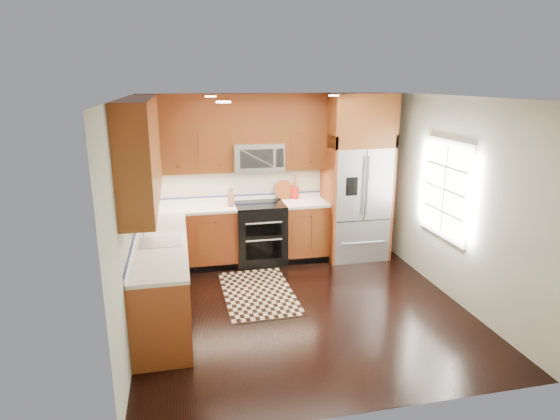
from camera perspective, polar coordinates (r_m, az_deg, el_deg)
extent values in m
plane|color=black|center=(6.06, 2.78, -11.81)|extent=(4.00, 4.00, 0.00)
cube|color=beige|center=(7.48, -1.05, 4.09)|extent=(4.00, 0.02, 2.60)
cube|color=beige|center=(5.43, -17.86, -1.07)|extent=(0.02, 4.00, 2.60)
cube|color=beige|center=(6.40, 20.53, 1.12)|extent=(0.02, 4.00, 2.60)
cube|color=white|center=(6.53, 19.53, 2.39)|extent=(0.04, 1.10, 1.30)
cube|color=white|center=(6.52, 19.46, 2.39)|extent=(0.02, 0.95, 1.15)
cube|color=brown|center=(7.28, -10.77, -3.45)|extent=(1.37, 0.60, 0.90)
cube|color=brown|center=(7.53, 3.09, -2.55)|extent=(0.72, 0.60, 0.90)
cube|color=brown|center=(5.88, -14.07, -8.32)|extent=(0.60, 2.40, 0.90)
cube|color=silver|center=(7.19, -5.06, 0.45)|extent=(2.85, 0.62, 0.04)
cube|color=silver|center=(5.71, -14.38, -4.00)|extent=(0.62, 2.40, 0.04)
cube|color=brown|center=(7.15, -5.38, 7.76)|extent=(2.85, 0.33, 0.75)
cube|color=brown|center=(5.50, -16.42, 4.86)|extent=(0.33, 2.40, 0.75)
cube|color=brown|center=(7.09, -5.50, 12.36)|extent=(2.85, 0.33, 0.40)
cube|color=brown|center=(5.43, -16.88, 10.84)|extent=(0.33, 2.40, 0.40)
cube|color=black|center=(7.34, -2.43, -2.93)|extent=(0.76, 0.64, 0.92)
cube|color=black|center=(7.21, -2.47, 0.65)|extent=(0.76, 0.60, 0.02)
cube|color=black|center=(7.00, -2.00, -2.49)|extent=(0.55, 0.01, 0.18)
cube|color=black|center=(7.10, -1.98, -4.94)|extent=(0.55, 0.01, 0.28)
cylinder|color=#B2B2B7|center=(6.94, -1.97, -1.61)|extent=(0.55, 0.02, 0.02)
cylinder|color=#B2B2B7|center=(7.02, -1.95, -3.71)|extent=(0.55, 0.02, 0.02)
cube|color=#B2B2B7|center=(7.18, -2.72, 6.51)|extent=(0.76, 0.40, 0.42)
cube|color=black|center=(6.98, -2.85, 6.25)|extent=(0.50, 0.01, 0.28)
cube|color=#B2B2B7|center=(7.59, 9.20, 0.95)|extent=(0.90, 0.74, 1.80)
cube|color=black|center=(7.17, 10.39, 2.92)|extent=(0.01, 0.01, 1.08)
cube|color=black|center=(7.09, 8.75, 2.85)|extent=(0.18, 0.01, 0.28)
cube|color=brown|center=(7.41, 5.84, 1.51)|extent=(0.04, 0.74, 2.00)
cube|color=brown|center=(7.74, 12.47, 1.84)|extent=(0.04, 0.74, 2.00)
cube|color=brown|center=(7.37, 9.64, 10.78)|extent=(0.98, 0.74, 0.80)
cube|color=#B2B2B7|center=(5.70, -14.40, -3.72)|extent=(0.50, 0.42, 0.02)
cylinder|color=#B2B2B7|center=(5.89, -16.36, -1.93)|extent=(0.02, 0.02, 0.28)
torus|color=#B2B2B7|center=(5.77, -16.52, -0.84)|extent=(0.18, 0.02, 0.18)
cube|color=black|center=(6.45, -2.68, -10.00)|extent=(0.95, 1.55, 0.01)
cube|color=#A36F4F|center=(7.15, -6.00, 1.37)|extent=(0.11, 0.15, 0.21)
cylinder|color=#AB1D15|center=(7.56, 1.80, 2.12)|extent=(0.18, 0.18, 0.18)
cylinder|color=brown|center=(7.54, 0.47, 1.46)|extent=(0.32, 0.32, 0.02)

